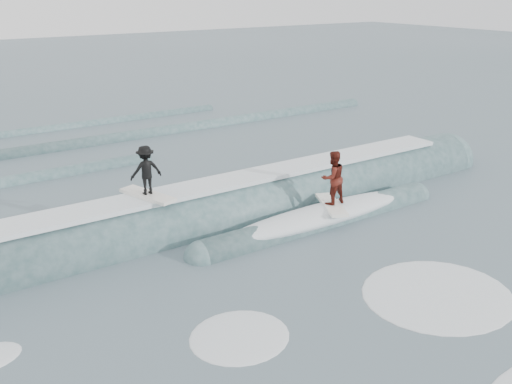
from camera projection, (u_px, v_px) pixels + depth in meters
ground at (373, 292)px, 14.55m from camera, size 160.00×160.00×0.00m
breaking_wave at (248, 214)px, 19.39m from camera, size 23.88×4.04×2.52m
surfer_black at (146, 173)px, 17.03m from camera, size 1.13×2.07×1.59m
surfer_red at (333, 180)px, 18.44m from camera, size 1.33×2.05×1.88m
whitewater at (421, 317)px, 13.46m from camera, size 17.13×8.87×0.10m
far_swells at (75, 149)px, 27.17m from camera, size 38.21×8.65×0.80m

